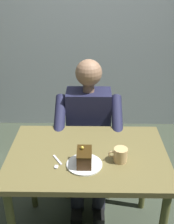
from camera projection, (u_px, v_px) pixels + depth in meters
cafe_rear_panel at (90, 2)px, 3.10m from camera, size 6.40×0.12×3.00m
dining_table at (88, 166)px, 1.86m from camera, size 1.03×0.71×0.75m
chair at (89, 135)px, 2.52m from camera, size 0.42×0.42×0.89m
seated_person at (88, 131)px, 2.30m from camera, size 0.53×0.58×1.21m
dessert_plate at (84, 164)px, 1.70m from camera, size 0.22×0.22×0.01m
cake_slice at (84, 157)px, 1.68m from camera, size 0.09×0.14×0.11m
coffee_cup at (120, 155)px, 1.72m from camera, size 0.12×0.09×0.09m
dessert_spoon at (57, 163)px, 1.71m from camera, size 0.07×0.14×0.01m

